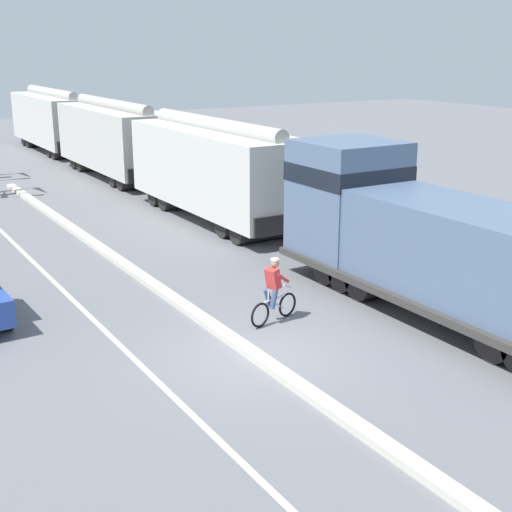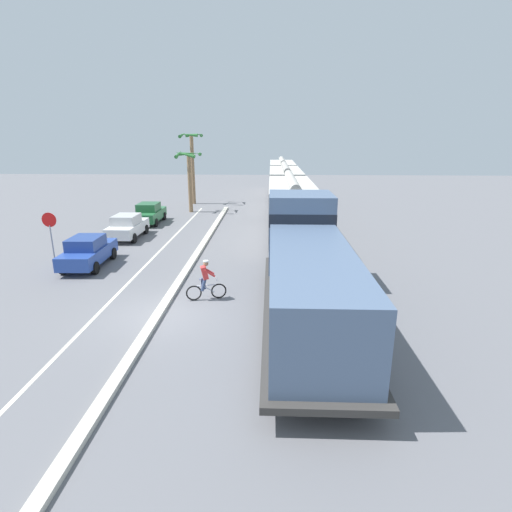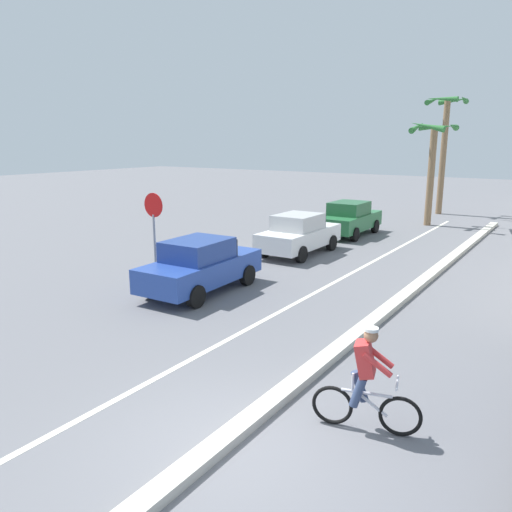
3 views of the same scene
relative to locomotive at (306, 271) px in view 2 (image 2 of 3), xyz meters
The scene contains 14 objects.
ground_plane 5.89m from the locomotive, behind, with size 120.00×120.00×0.00m, color slate.
median_curb 8.28m from the locomotive, 133.85° to the left, with size 0.36×36.00×0.16m, color beige.
lane_stripe 10.07m from the locomotive, 143.90° to the left, with size 0.14×36.00×0.01m, color silver.
locomotive is the anchor object (origin of this frame).
hopper_car_lead 12.16m from the locomotive, 90.00° to the left, with size 2.90×10.60×4.18m.
hopper_car_middle 23.76m from the locomotive, 90.00° to the left, with size 2.90×10.60×4.18m.
hopper_car_trailing 35.36m from the locomotive, 90.00° to the left, with size 2.90×10.60×4.18m.
parked_car_blue 12.37m from the locomotive, 152.56° to the left, with size 1.95×4.26×1.62m.
parked_car_white 16.19m from the locomotive, 132.87° to the left, with size 1.84×4.20×1.62m.
parked_car_green 20.04m from the locomotive, 123.17° to the left, with size 1.87×4.22×1.62m.
cyclist 4.38m from the locomotive, 160.86° to the left, with size 1.67×0.61×1.71m.
stop_sign 13.96m from the locomotive, 156.17° to the left, with size 0.76×0.08×2.88m.
palm_tree_near 28.35m from the locomotive, 109.14° to the left, with size 2.26×2.34×7.15m.
palm_tree_far 23.63m from the locomotive, 111.63° to the left, with size 2.21×2.38×5.54m.
Camera 2 is at (4.26, -14.02, 6.59)m, focal length 28.00 mm.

